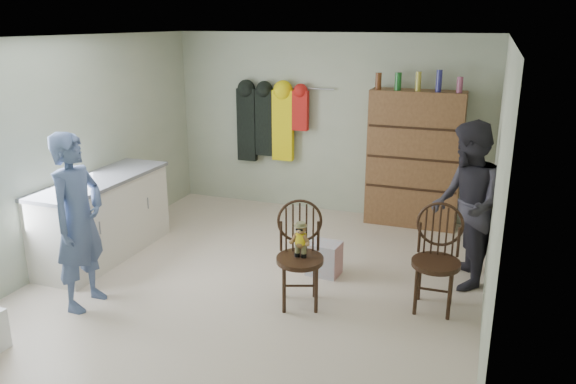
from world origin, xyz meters
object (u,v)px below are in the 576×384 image
at_px(counter, 103,217).
at_px(chair_far, 437,254).
at_px(chair_front, 300,248).
at_px(dresser, 414,159).

relative_size(counter, chair_far, 1.82).
bearing_deg(counter, chair_front, -7.14).
height_order(counter, dresser, dresser).
distance_m(counter, dresser, 3.96).
relative_size(chair_front, dresser, 0.49).
distance_m(counter, chair_far, 3.75).
bearing_deg(dresser, chair_far, -76.31).
bearing_deg(dresser, counter, -144.31).
bearing_deg(chair_front, chair_far, -3.93).
bearing_deg(chair_far, chair_front, -165.09).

